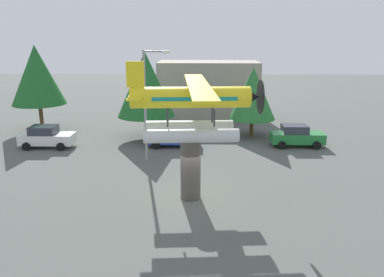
{
  "coord_description": "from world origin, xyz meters",
  "views": [
    {
      "loc": [
        0.6,
        -19.71,
        8.71
      ],
      "look_at": [
        0.0,
        3.0,
        2.59
      ],
      "focal_mm": 35.95,
      "sensor_mm": 36.0,
      "label": 1
    }
  ],
  "objects_px": {
    "storefront_building": "(208,90)",
    "tree_east": "(146,84)",
    "tree_west": "(37,75)",
    "display_pedestal": "(191,168)",
    "car_near_white": "(47,137)",
    "car_mid_blue": "(173,136)",
    "tree_center_back": "(253,93)",
    "car_far_green": "(297,136)",
    "floatplane_monument": "(193,106)",
    "streetlight_primary": "(148,98)"
  },
  "relations": [
    {
      "from": "floatplane_monument",
      "to": "car_near_white",
      "type": "xyz_separation_m",
      "value": [
        -11.93,
        9.57,
        -4.24
      ]
    },
    {
      "from": "display_pedestal",
      "to": "tree_center_back",
      "type": "bearing_deg",
      "value": 69.83
    },
    {
      "from": "tree_center_back",
      "to": "floatplane_monument",
      "type": "bearing_deg",
      "value": -109.7
    },
    {
      "from": "car_far_green",
      "to": "storefront_building",
      "type": "height_order",
      "value": "storefront_building"
    },
    {
      "from": "display_pedestal",
      "to": "car_near_white",
      "type": "relative_size",
      "value": 0.82
    },
    {
      "from": "car_near_white",
      "to": "car_far_green",
      "type": "height_order",
      "value": "same"
    },
    {
      "from": "display_pedestal",
      "to": "car_near_white",
      "type": "height_order",
      "value": "display_pedestal"
    },
    {
      "from": "display_pedestal",
      "to": "storefront_building",
      "type": "height_order",
      "value": "storefront_building"
    },
    {
      "from": "car_near_white",
      "to": "tree_center_back",
      "type": "xyz_separation_m",
      "value": [
        16.78,
        3.99,
        2.95
      ]
    },
    {
      "from": "car_far_green",
      "to": "tree_east",
      "type": "bearing_deg",
      "value": 169.4
    },
    {
      "from": "tree_west",
      "to": "tree_east",
      "type": "height_order",
      "value": "tree_west"
    },
    {
      "from": "storefront_building",
      "to": "tree_center_back",
      "type": "xyz_separation_m",
      "value": [
        3.73,
        -8.43,
        0.83
      ]
    },
    {
      "from": "display_pedestal",
      "to": "car_near_white",
      "type": "bearing_deg",
      "value": 140.92
    },
    {
      "from": "car_near_white",
      "to": "streetlight_primary",
      "type": "height_order",
      "value": "streetlight_primary"
    },
    {
      "from": "car_mid_blue",
      "to": "tree_west",
      "type": "height_order",
      "value": "tree_west"
    },
    {
      "from": "tree_center_back",
      "to": "storefront_building",
      "type": "bearing_deg",
      "value": 113.86
    },
    {
      "from": "floatplane_monument",
      "to": "streetlight_primary",
      "type": "relative_size",
      "value": 1.35
    },
    {
      "from": "streetlight_primary",
      "to": "tree_east",
      "type": "distance_m",
      "value": 6.32
    },
    {
      "from": "car_far_green",
      "to": "tree_east",
      "type": "distance_m",
      "value": 13.22
    },
    {
      "from": "display_pedestal",
      "to": "floatplane_monument",
      "type": "bearing_deg",
      "value": 4.35
    },
    {
      "from": "car_mid_blue",
      "to": "car_near_white",
      "type": "bearing_deg",
      "value": -176.5
    },
    {
      "from": "car_far_green",
      "to": "tree_center_back",
      "type": "relative_size",
      "value": 0.69
    },
    {
      "from": "tree_west",
      "to": "tree_east",
      "type": "distance_m",
      "value": 10.56
    },
    {
      "from": "streetlight_primary",
      "to": "tree_west",
      "type": "bearing_deg",
      "value": 142.65
    },
    {
      "from": "display_pedestal",
      "to": "tree_east",
      "type": "bearing_deg",
      "value": 108.18
    },
    {
      "from": "floatplane_monument",
      "to": "car_near_white",
      "type": "relative_size",
      "value": 2.49
    },
    {
      "from": "display_pedestal",
      "to": "streetlight_primary",
      "type": "relative_size",
      "value": 0.44
    },
    {
      "from": "floatplane_monument",
      "to": "streetlight_primary",
      "type": "xyz_separation_m",
      "value": [
        -3.28,
        6.54,
        -0.61
      ]
    },
    {
      "from": "car_near_white",
      "to": "tree_center_back",
      "type": "bearing_deg",
      "value": 13.38
    },
    {
      "from": "streetlight_primary",
      "to": "car_near_white",
      "type": "bearing_deg",
      "value": 160.67
    },
    {
      "from": "car_far_green",
      "to": "tree_east",
      "type": "xyz_separation_m",
      "value": [
        -12.44,
        2.33,
        3.82
      ]
    },
    {
      "from": "car_mid_blue",
      "to": "tree_east",
      "type": "bearing_deg",
      "value": 133.37
    },
    {
      "from": "car_near_white",
      "to": "car_mid_blue",
      "type": "relative_size",
      "value": 1.0
    },
    {
      "from": "display_pedestal",
      "to": "car_mid_blue",
      "type": "relative_size",
      "value": 0.82
    },
    {
      "from": "tree_east",
      "to": "tree_center_back",
      "type": "distance_m",
      "value": 9.26
    },
    {
      "from": "display_pedestal",
      "to": "car_far_green",
      "type": "distance_m",
      "value": 13.34
    },
    {
      "from": "storefront_building",
      "to": "car_mid_blue",
      "type": "bearing_deg",
      "value": -104.32
    },
    {
      "from": "storefront_building",
      "to": "tree_east",
      "type": "height_order",
      "value": "tree_east"
    },
    {
      "from": "display_pedestal",
      "to": "floatplane_monument",
      "type": "xyz_separation_m",
      "value": [
        0.13,
        0.01,
        3.4
      ]
    },
    {
      "from": "car_mid_blue",
      "to": "streetlight_primary",
      "type": "xyz_separation_m",
      "value": [
        -1.4,
        -3.65,
        3.64
      ]
    },
    {
      "from": "car_near_white",
      "to": "display_pedestal",
      "type": "bearing_deg",
      "value": -39.08
    },
    {
      "from": "tree_west",
      "to": "storefront_building",
      "type": "bearing_deg",
      "value": 23.41
    },
    {
      "from": "storefront_building",
      "to": "tree_east",
      "type": "distance_m",
      "value": 10.84
    },
    {
      "from": "car_near_white",
      "to": "car_mid_blue",
      "type": "bearing_deg",
      "value": 3.5
    },
    {
      "from": "streetlight_primary",
      "to": "tree_center_back",
      "type": "height_order",
      "value": "streetlight_primary"
    },
    {
      "from": "tree_east",
      "to": "tree_center_back",
      "type": "height_order",
      "value": "tree_east"
    },
    {
      "from": "car_near_white",
      "to": "car_far_green",
      "type": "bearing_deg",
      "value": 2.5
    },
    {
      "from": "car_mid_blue",
      "to": "car_far_green",
      "type": "bearing_deg",
      "value": 1.49
    },
    {
      "from": "car_far_green",
      "to": "streetlight_primary",
      "type": "height_order",
      "value": "streetlight_primary"
    },
    {
      "from": "floatplane_monument",
      "to": "storefront_building",
      "type": "bearing_deg",
      "value": 82.72
    }
  ]
}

